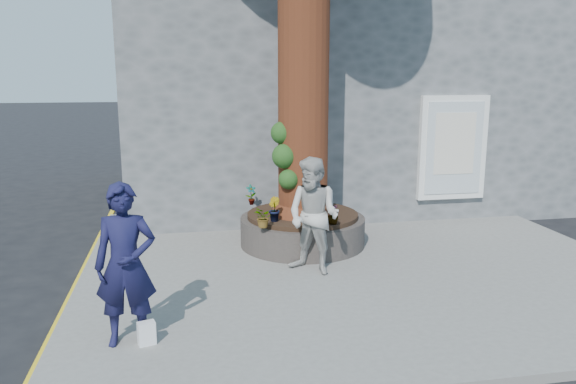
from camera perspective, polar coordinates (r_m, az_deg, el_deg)
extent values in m
plane|color=black|center=(8.58, -0.98, -10.29)|extent=(120.00, 120.00, 0.00)
cube|color=slate|center=(9.81, 6.75, -7.10)|extent=(9.00, 8.00, 0.12)
cube|color=yellow|center=(9.56, -20.61, -8.68)|extent=(0.10, 30.00, 0.01)
cube|color=#535658|center=(15.51, 3.67, 11.03)|extent=(10.00, 8.00, 6.00)
cube|color=white|center=(12.43, 16.39, 4.33)|extent=(1.50, 0.12, 2.20)
cube|color=silver|center=(12.37, 16.52, 4.29)|extent=(1.25, 0.04, 1.95)
cube|color=silver|center=(12.34, 16.59, 4.74)|extent=(0.90, 0.02, 1.30)
cylinder|color=black|center=(10.46, 1.48, -3.96)|extent=(2.30, 2.30, 0.52)
cylinder|color=black|center=(10.38, 1.49, -2.36)|extent=(2.04, 2.04, 0.08)
cylinder|color=#401910|center=(10.13, 1.62, 18.89)|extent=(0.90, 0.90, 7.50)
cone|color=#401910|center=(10.29, 1.51, -0.26)|extent=(1.24, 1.24, 0.70)
sphere|color=#193C14|center=(9.89, -0.38, 3.66)|extent=(0.44, 0.44, 0.44)
sphere|color=#193C14|center=(9.87, 0.07, 1.29)|extent=(0.36, 0.36, 0.36)
sphere|color=#193C14|center=(9.95, -0.62, 6.04)|extent=(0.40, 0.40, 0.40)
imported|color=#141437|center=(6.78, -16.16, -7.15)|extent=(0.73, 0.50, 1.93)
imported|color=#B4B1AC|center=(8.85, 2.63, -2.45)|extent=(1.14, 1.13, 1.86)
cube|color=white|center=(6.99, -14.17, -13.74)|extent=(0.23, 0.17, 0.28)
imported|color=gray|center=(11.00, -3.77, -0.28)|extent=(0.24, 0.19, 0.40)
imported|color=gray|center=(9.77, -1.46, -1.75)|extent=(0.28, 0.29, 0.43)
imported|color=gray|center=(9.61, 4.59, -2.28)|extent=(0.24, 0.24, 0.34)
imported|color=gray|center=(9.37, -2.49, -2.61)|extent=(0.37, 0.39, 0.34)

